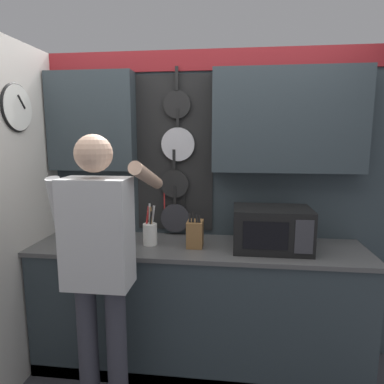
{
  "coord_description": "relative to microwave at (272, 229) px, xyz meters",
  "views": [
    {
      "loc": [
        0.24,
        -2.34,
        1.7
      ],
      "look_at": [
        -0.06,
        0.19,
        1.28
      ],
      "focal_mm": 32.0,
      "sensor_mm": 36.0,
      "label": 1
    }
  ],
  "objects": [
    {
      "name": "back_wall_unit",
      "position": [
        -0.49,
        0.28,
        0.38
      ],
      "size": [
        2.93,
        0.2,
        2.32
      ],
      "color": "#2D383D",
      "rests_on": "ground_plane"
    },
    {
      "name": "utensil_crock",
      "position": [
        -0.85,
        0.0,
        -0.05
      ],
      "size": [
        0.1,
        0.1,
        0.3
      ],
      "color": "white",
      "rests_on": "base_cabinet_counter"
    },
    {
      "name": "knife_block",
      "position": [
        -0.53,
        0.0,
        -0.05
      ],
      "size": [
        0.11,
        0.15,
        0.26
      ],
      "color": "brown",
      "rests_on": "base_cabinet_counter"
    },
    {
      "name": "ground_plane",
      "position": [
        -0.51,
        0.02,
        -1.07
      ],
      "size": [
        14.0,
        14.0,
        0.0
      ],
      "primitive_type": "plane",
      "color": "#38383D"
    },
    {
      "name": "base_cabinet_counter",
      "position": [
        -0.51,
        0.02,
        -0.61
      ],
      "size": [
        2.36,
        0.6,
        0.93
      ],
      "color": "#2D383D",
      "rests_on": "ground_plane"
    },
    {
      "name": "person",
      "position": [
        -1.03,
        -0.51,
        -0.05
      ],
      "size": [
        0.54,
        0.66,
        1.71
      ],
      "color": "#383842",
      "rests_on": "ground_plane"
    },
    {
      "name": "side_wall",
      "position": [
        -1.71,
        -0.39,
        0.11
      ],
      "size": [
        0.07,
        1.6,
        2.32
      ],
      "color": "silver",
      "rests_on": "ground_plane"
    },
    {
      "name": "microwave",
      "position": [
        0.0,
        0.0,
        0.0
      ],
      "size": [
        0.52,
        0.35,
        0.29
      ],
      "color": "black",
      "rests_on": "base_cabinet_counter"
    }
  ]
}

